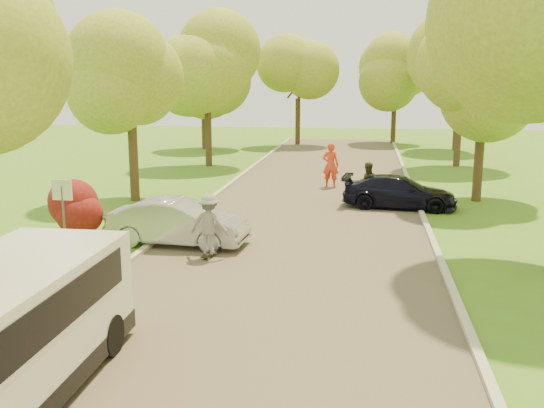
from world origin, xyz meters
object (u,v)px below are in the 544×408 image
Objects in this scene: silver_sedan at (178,222)px; longboard at (210,254)px; dark_sedan at (399,192)px; skateboarder at (209,224)px; person_striped at (331,165)px; street_sign at (63,202)px; person_olive at (367,184)px.

silver_sedan reaches higher than longboard.
silver_sedan is 9.09m from dark_sedan.
skateboarder is 0.82× the size of person_striped.
street_sign is 1.10× the size of person_striped.
street_sign is at bearing 18.40° from longboard.
person_striped is (-2.81, 4.10, 0.38)m from dark_sedan.
silver_sedan is 2.04× the size of person_striped.
longboard is at bearing 149.62° from dark_sedan.
person_olive reaches higher than longboard.
street_sign reaches higher than silver_sedan.
skateboarder is at bearing 149.62° from dark_sedan.
person_striped is at bearing -75.90° from person_olive.
skateboarder is (-0.00, 0.00, 0.83)m from longboard.
silver_sedan is 2.49× the size of skateboarder.
skateboarder is (3.72, 0.83, -0.64)m from street_sign.
person_olive is (1.62, -3.73, -0.17)m from person_striped.
longboard is 0.52× the size of person_olive.
longboard is at bearing -127.49° from silver_sedan.
person_olive is at bearing 47.15° from street_sign.
dark_sedan is at bearing -120.45° from longboard.
silver_sedan is at bearing -35.47° from longboard.
street_sign reaches higher than skateboarder.
longboard is at bearing 12.53° from street_sign.
street_sign is at bearing 18.40° from skateboarder.
skateboarder reaches higher than silver_sedan.
skateboarder reaches higher than longboard.
person_striped is at bearing -96.81° from longboard.
longboard is 0.43× the size of person_striped.
person_striped reaches higher than dark_sedan.
person_olive is at bearing 78.44° from dark_sedan.
street_sign is 0.52× the size of dark_sedan.
person_striped is 4.07m from person_olive.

